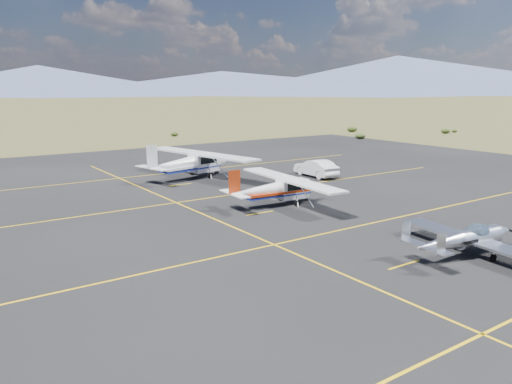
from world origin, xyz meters
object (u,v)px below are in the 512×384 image
object	(u,v)px
aircraft_low_wing	(468,239)
aircraft_plain	(191,162)
sedan	(316,168)
aircraft_cessna	(277,188)

from	to	relation	value
aircraft_low_wing	aircraft_plain	bearing A→B (deg)	99.18
aircraft_low_wing	sedan	world-z (taller)	aircraft_low_wing
aircraft_low_wing	aircraft_cessna	bearing A→B (deg)	101.12
aircraft_cessna	sedan	distance (m)	11.28
aircraft_low_wing	aircraft_plain	world-z (taller)	aircraft_plain
aircraft_plain	sedan	distance (m)	10.73
aircraft_low_wing	aircraft_plain	distance (m)	24.89
aircraft_low_wing	sedan	size ratio (longest dim) A/B	1.82
aircraft_cessna	sedan	world-z (taller)	aircraft_cessna
aircraft_plain	aircraft_low_wing	bearing A→B (deg)	-99.16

